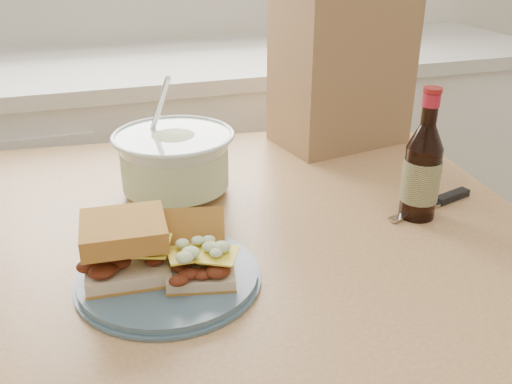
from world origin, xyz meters
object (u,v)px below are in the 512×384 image
object	(u,v)px
plate	(169,277)
beer_bottle	(422,170)
dining_table	(245,299)
coleslaw_bowl	(175,163)
paper_bag	(342,63)

from	to	relation	value
plate	beer_bottle	xyz separation A→B (m)	(0.45, 0.07, 0.08)
dining_table	beer_bottle	world-z (taller)	beer_bottle
coleslaw_bowl	plate	bearing A→B (deg)	-102.95
dining_table	paper_bag	size ratio (longest dim) A/B	2.99
plate	coleslaw_bowl	world-z (taller)	coleslaw_bowl
coleslaw_bowl	beer_bottle	bearing A→B (deg)	-30.92
dining_table	paper_bag	xyz separation A→B (m)	(0.34, 0.37, 0.31)
coleslaw_bowl	paper_bag	size ratio (longest dim) A/B	0.62
coleslaw_bowl	paper_bag	bearing A→B (deg)	21.58
plate	coleslaw_bowl	xyz separation A→B (m)	(0.07, 0.30, 0.05)
plate	coleslaw_bowl	distance (m)	0.31
plate	coleslaw_bowl	size ratio (longest dim) A/B	1.13
coleslaw_bowl	paper_bag	distance (m)	0.46
paper_bag	dining_table	bearing A→B (deg)	-142.88
dining_table	beer_bottle	xyz separation A→B (m)	(0.31, -0.02, 0.21)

